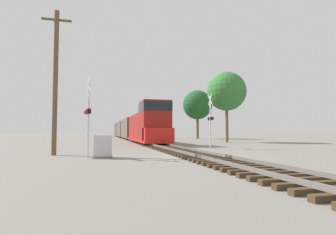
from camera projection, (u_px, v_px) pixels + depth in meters
name	position (u px, v px, depth m)	size (l,w,h in m)	color
ground_plane	(198.00, 157.00, 15.31)	(400.00, 400.00, 0.00)	slate
rail_track_bed	(198.00, 154.00, 15.31)	(2.60, 160.00, 0.31)	#42301E
freight_train	(128.00, 129.00, 54.03)	(2.96, 61.57, 4.66)	maroon
crossing_signal_near	(88.00, 113.00, 14.72)	(0.45, 1.01, 4.57)	silver
crossing_signal_far	(211.00, 119.00, 22.87)	(0.41, 1.01, 4.73)	silver
relay_cabinet	(103.00, 147.00, 14.50)	(1.06, 0.52, 1.27)	slate
utility_pole	(55.00, 80.00, 16.57)	(1.80, 0.29, 9.23)	brown
tree_far_right	(226.00, 91.00, 36.32)	(5.41, 5.41, 9.76)	brown
tree_mid_background	(197.00, 105.00, 53.61)	(5.96, 5.96, 9.91)	brown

